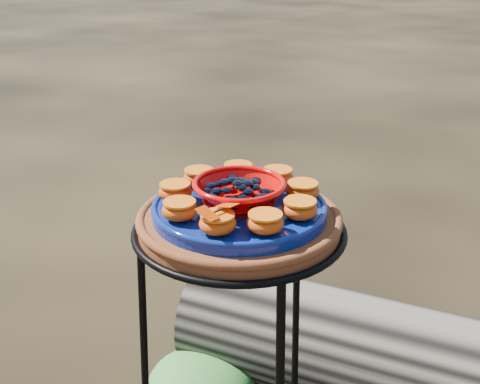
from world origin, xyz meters
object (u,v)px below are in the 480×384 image
Objects in this scene: terracotta_saucer at (239,222)px; red_bowl at (239,193)px; plant_stand at (239,378)px; cobalt_plate at (239,210)px.

terracotta_saucer is 2.33× the size of red_bowl.
plant_stand is 0.37m from terracotta_saucer.
plant_stand is at bearing 0.00° from red_bowl.
red_bowl is at bearing 0.00° from plant_stand.
plant_stand is 2.17× the size of cobalt_plate.
cobalt_plate is at bearing 0.00° from plant_stand.
terracotta_saucer is 0.03m from cobalt_plate.
plant_stand is 0.39m from cobalt_plate.
red_bowl reaches higher than cobalt_plate.
cobalt_plate is (0.00, 0.00, 0.03)m from terracotta_saucer.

